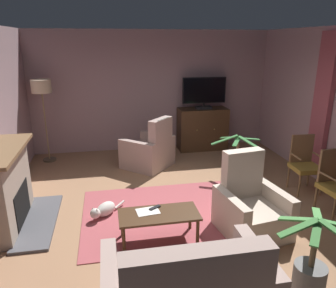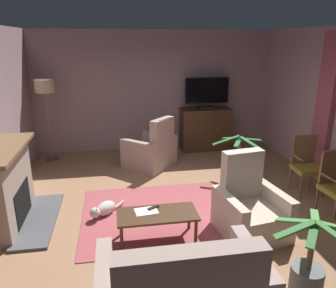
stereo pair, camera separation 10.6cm
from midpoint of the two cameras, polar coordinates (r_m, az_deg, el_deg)
The scene contains 17 objects.
ground_plane at distance 5.35m, azimuth 3.06°, elevation -11.53°, with size 6.29×7.03×0.04m, color #936B4C.
wall_back at distance 7.98m, azimuth -1.92°, elevation 9.23°, with size 6.29×0.10×2.84m, color gray.
curtain_panel_far at distance 6.60m, azimuth 26.34°, elevation 6.90°, with size 0.10×0.44×2.38m, color #A34C56.
rug_central at distance 5.21m, azimuth 0.05°, elevation -12.07°, with size 2.54×2.02×0.01m, color #9E474C.
fireplace at distance 5.23m, azimuth -25.75°, elevation -7.03°, with size 0.88×1.55×1.18m.
tv_cabinet at distance 8.08m, azimuth 6.87°, elevation 2.47°, with size 1.19×0.56×1.02m.
television at distance 7.83m, azimuth 7.23°, elevation 8.95°, with size 1.05×0.20×0.75m.
coffee_table at distance 4.42m, azimuth -1.19°, elevation -12.57°, with size 1.06×0.50×0.41m.
tv_remote at distance 4.51m, azimuth -1.88°, elevation -11.07°, with size 0.17×0.05×0.02m, color black.
folded_newspaper at distance 4.44m, azimuth -3.13°, elevation -11.65°, with size 0.30×0.22×0.01m, color silver.
armchair_near_window at distance 4.78m, azimuth 14.75°, elevation -11.04°, with size 0.96×0.96×1.12m.
armchair_angled_to_table at distance 6.92m, azimuth -2.48°, elevation -1.26°, with size 1.24×1.24×1.11m.
side_chair_mid_row at distance 6.23m, azimuth 23.51°, elevation -3.18°, with size 0.48×0.47×1.00m.
potted_plant_small_fern_corner at distance 3.95m, azimuth 23.91°, elevation -20.45°, with size 0.79×0.90×0.91m.
potted_plant_tall_palm_by_window at distance 6.51m, azimuth 12.59°, elevation -4.20°, with size 0.97×0.84×0.89m.
cat at distance 5.20m, azimuth -10.60°, elevation -11.13°, with size 0.54×0.52×0.23m.
floor_lamp at distance 7.49m, azimuth -20.36°, elevation 8.60°, with size 0.41×0.41×1.81m.
Camera 2 is at (-1.00, -4.56, 2.59)m, focal length 34.80 mm.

